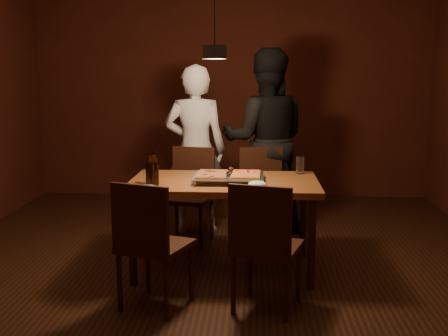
# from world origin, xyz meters

# --- Properties ---
(room_shell) EXTENTS (6.00, 6.00, 6.00)m
(room_shell) POSITION_xyz_m (0.00, 0.00, 1.40)
(room_shell) COLOR #3A1E10
(room_shell) RESTS_ON ground
(dining_table) EXTENTS (1.50, 0.90, 0.75)m
(dining_table) POSITION_xyz_m (0.06, 0.18, 0.68)
(dining_table) COLOR #955325
(dining_table) RESTS_ON floor
(chair_far_left) EXTENTS (0.50, 0.50, 0.49)m
(chair_far_left) POSITION_xyz_m (-0.30, 0.98, 0.54)
(chair_far_left) COLOR #38190F
(chair_far_left) RESTS_ON floor
(chair_far_right) EXTENTS (0.51, 0.51, 0.49)m
(chair_far_right) POSITION_xyz_m (0.39, 1.02, 0.54)
(chair_far_right) COLOR #38190F
(chair_far_right) RESTS_ON floor
(chair_near_left) EXTENTS (0.54, 0.54, 0.49)m
(chair_near_left) POSITION_xyz_m (-0.40, -0.64, 0.54)
(chair_near_left) COLOR #38190F
(chair_near_left) RESTS_ON floor
(chair_near_right) EXTENTS (0.52, 0.52, 0.49)m
(chair_near_right) POSITION_xyz_m (0.37, -0.63, 0.54)
(chair_near_right) COLOR #38190F
(chair_near_right) RESTS_ON floor
(pizza_tray) EXTENTS (0.59, 0.50, 0.05)m
(pizza_tray) POSITION_xyz_m (0.10, 0.14, 0.77)
(pizza_tray) COLOR silver
(pizza_tray) RESTS_ON dining_table
(pizza_meat) EXTENTS (0.24, 0.37, 0.02)m
(pizza_meat) POSITION_xyz_m (-0.03, 0.15, 0.81)
(pizza_meat) COLOR maroon
(pizza_meat) RESTS_ON pizza_tray
(pizza_cheese) EXTENTS (0.23, 0.36, 0.02)m
(pizza_cheese) POSITION_xyz_m (0.23, 0.16, 0.81)
(pizza_cheese) COLOR gold
(pizza_cheese) RESTS_ON pizza_tray
(spatula) EXTENTS (0.12, 0.25, 0.04)m
(spatula) POSITION_xyz_m (0.10, 0.17, 0.81)
(spatula) COLOR silver
(spatula) RESTS_ON pizza_tray
(beer_bottle_a) EXTENTS (0.07, 0.07, 0.26)m
(beer_bottle_a) POSITION_xyz_m (-0.49, -0.07, 0.88)
(beer_bottle_a) COLOR black
(beer_bottle_a) RESTS_ON dining_table
(beer_bottle_b) EXTENTS (0.07, 0.07, 0.26)m
(beer_bottle_b) POSITION_xyz_m (-0.46, -0.03, 0.88)
(beer_bottle_b) COLOR black
(beer_bottle_b) RESTS_ON dining_table
(water_glass_left) EXTENTS (0.07, 0.07, 0.11)m
(water_glass_left) POSITION_xyz_m (-0.53, 0.04, 0.81)
(water_glass_left) COLOR silver
(water_glass_left) RESTS_ON dining_table
(water_glass_right) EXTENTS (0.07, 0.07, 0.14)m
(water_glass_right) POSITION_xyz_m (0.69, 0.52, 0.82)
(water_glass_right) COLOR silver
(water_glass_right) RESTS_ON dining_table
(plate_slice) EXTENTS (0.24, 0.24, 0.03)m
(plate_slice) POSITION_xyz_m (-0.53, -0.21, 0.76)
(plate_slice) COLOR white
(plate_slice) RESTS_ON dining_table
(napkin) EXTENTS (0.14, 0.11, 0.06)m
(napkin) POSITION_xyz_m (0.32, -0.13, 0.78)
(napkin) COLOR white
(napkin) RESTS_ON dining_table
(diner_white) EXTENTS (0.63, 0.43, 1.68)m
(diner_white) POSITION_xyz_m (-0.29, 1.29, 0.84)
(diner_white) COLOR white
(diner_white) RESTS_ON floor
(diner_dark) EXTENTS (0.90, 0.71, 1.84)m
(diner_dark) POSITION_xyz_m (0.41, 1.45, 0.92)
(diner_dark) COLOR black
(diner_dark) RESTS_ON floor
(pendant_lamp) EXTENTS (0.18, 0.18, 1.10)m
(pendant_lamp) POSITION_xyz_m (0.00, 0.00, 1.76)
(pendant_lamp) COLOR black
(pendant_lamp) RESTS_ON ceiling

